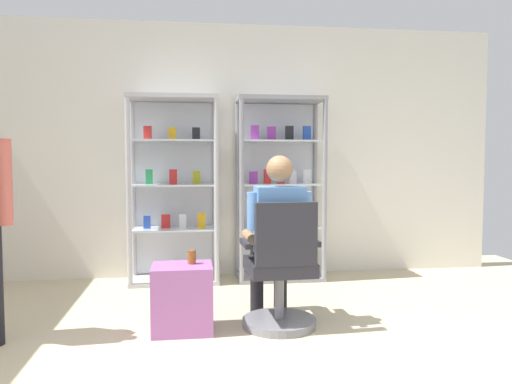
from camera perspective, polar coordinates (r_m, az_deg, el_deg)
back_wall at (r=5.45m, az=-3.51°, el=4.69°), size 6.00×0.10×2.70m
display_cabinet_left at (r=5.21m, az=-9.35°, el=0.39°), size 0.90×0.45×1.90m
display_cabinet_right at (r=5.29m, az=2.65°, el=0.54°), size 0.90×0.45×1.90m
office_chair at (r=3.75m, az=2.86°, el=-9.62°), size 0.57×0.56×0.96m
seated_shopkeeper at (r=3.85m, az=2.33°, el=-4.45°), size 0.50×0.58×1.29m
storage_crate at (r=3.78m, az=-8.40°, el=-11.88°), size 0.44×0.36×0.49m
tea_glass at (r=3.74m, az=-7.33°, el=-7.36°), size 0.06×0.06×0.10m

